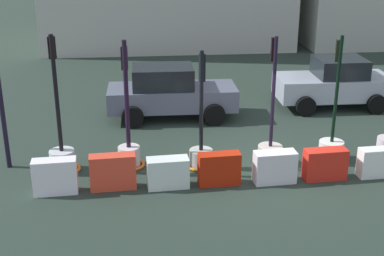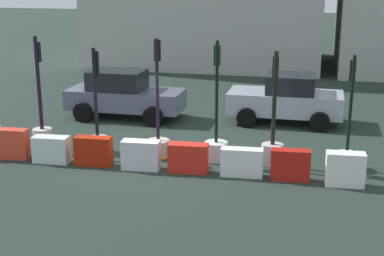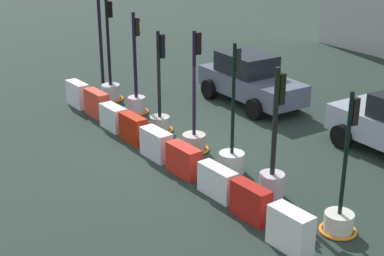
{
  "view_description": "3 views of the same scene",
  "coord_description": "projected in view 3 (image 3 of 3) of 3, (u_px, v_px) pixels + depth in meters",
  "views": [
    {
      "loc": [
        -3.32,
        -12.62,
        5.97
      ],
      "look_at": [
        -1.99,
        0.24,
        1.12
      ],
      "focal_mm": 49.51,
      "sensor_mm": 36.0,
      "label": 1
    },
    {
      "loc": [
        4.45,
        -14.61,
        5.31
      ],
      "look_at": [
        1.26,
        -0.12,
        1.05
      ],
      "focal_mm": 51.65,
      "sensor_mm": 36.0,
      "label": 2
    },
    {
      "loc": [
        12.55,
        -8.04,
        6.48
      ],
      "look_at": [
        0.74,
        -0.17,
        0.99
      ],
      "focal_mm": 52.9,
      "sensor_mm": 36.0,
      "label": 3
    }
  ],
  "objects": [
    {
      "name": "car_grey_saloon",
      "position": [
        250.0,
        80.0,
        19.96
      ],
      "size": [
        4.29,
        2.08,
        1.77
      ],
      "color": "slate",
      "rests_on": "ground_plane"
    },
    {
      "name": "traffic_light_4",
      "position": [
        232.0,
        152.0,
        14.76
      ],
      "size": [
        0.67,
        0.67,
        3.46
      ],
      "color": "silver",
      "rests_on": "ground_plane"
    },
    {
      "name": "construction_barrier_0",
      "position": [
        78.0,
        94.0,
        19.81
      ],
      "size": [
        1.06,
        0.46,
        0.87
      ],
      "color": "white",
      "rests_on": "ground_plane"
    },
    {
      "name": "construction_barrier_1",
      "position": [
        97.0,
        104.0,
        18.8
      ],
      "size": [
        1.14,
        0.44,
        0.89
      ],
      "color": "red",
      "rests_on": "ground_plane"
    },
    {
      "name": "traffic_light_0",
      "position": [
        111.0,
        85.0,
        20.43
      ],
      "size": [
        0.91,
        0.91,
        3.62
      ],
      "color": "silver",
      "rests_on": "ground_plane"
    },
    {
      "name": "construction_barrier_7",
      "position": [
        251.0,
        202.0,
        12.54
      ],
      "size": [
        1.04,
        0.42,
        0.83
      ],
      "color": "#B61A13",
      "rests_on": "ground_plane"
    },
    {
      "name": "construction_barrier_8",
      "position": [
        290.0,
        230.0,
        11.42
      ],
      "size": [
        0.99,
        0.49,
        0.88
      ],
      "color": "white",
      "rests_on": "ground_plane"
    },
    {
      "name": "ground_plane",
      "position": [
        183.0,
        151.0,
        16.24
      ],
      "size": [
        120.0,
        120.0,
        0.0
      ],
      "primitive_type": "plane",
      "color": "#24312A"
    },
    {
      "name": "traffic_light_6",
      "position": [
        340.0,
        213.0,
        12.01
      ],
      "size": [
        0.81,
        0.81,
        3.16
      ],
      "color": "beige",
      "rests_on": "ground_plane"
    },
    {
      "name": "construction_barrier_5",
      "position": [
        184.0,
        160.0,
        14.67
      ],
      "size": [
        1.1,
        0.47,
        0.8
      ],
      "color": "red",
      "rests_on": "ground_plane"
    },
    {
      "name": "traffic_light_3",
      "position": [
        194.0,
        134.0,
        16.1
      ],
      "size": [
        0.88,
        0.88,
        3.48
      ],
      "color": "#B6A89E",
      "rests_on": "ground_plane"
    },
    {
      "name": "construction_barrier_4",
      "position": [
        156.0,
        144.0,
        15.66
      ],
      "size": [
        1.07,
        0.49,
        0.82
      ],
      "color": "silver",
      "rests_on": "ground_plane"
    },
    {
      "name": "construction_barrier_6",
      "position": [
        218.0,
        182.0,
        13.55
      ],
      "size": [
        1.14,
        0.44,
        0.76
      ],
      "color": "white",
      "rests_on": "ground_plane"
    },
    {
      "name": "construction_barrier_3",
      "position": [
        133.0,
        129.0,
        16.76
      ],
      "size": [
        1.06,
        0.43,
        0.83
      ],
      "color": "#B1200A",
      "rests_on": "ground_plane"
    },
    {
      "name": "traffic_light_5",
      "position": [
        273.0,
        171.0,
        13.45
      ],
      "size": [
        0.62,
        0.62,
        3.22
      ],
      "color": "silver",
      "rests_on": "ground_plane"
    },
    {
      "name": "traffic_light_1",
      "position": [
        136.0,
        96.0,
        19.12
      ],
      "size": [
        0.83,
        0.83,
        3.42
      ],
      "color": "beige",
      "rests_on": "ground_plane"
    },
    {
      "name": "construction_barrier_2",
      "position": [
        113.0,
        118.0,
        17.75
      ],
      "size": [
        1.04,
        0.5,
        0.76
      ],
      "color": "silver",
      "rests_on": "ground_plane"
    },
    {
      "name": "traffic_light_2",
      "position": [
        160.0,
        116.0,
        17.56
      ],
      "size": [
        0.83,
        0.83,
        3.16
      ],
      "color": "#AEB0A7",
      "rests_on": "ground_plane"
    }
  ]
}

